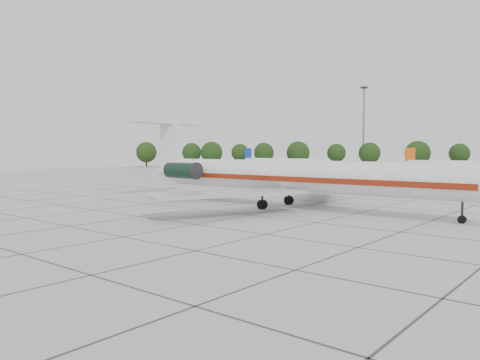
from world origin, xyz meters
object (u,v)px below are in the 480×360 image
Objects in this scene: bg_airliner_b at (285,164)px; floodlight_mast at (364,125)px; bg_airliner_c at (469,168)px; main_airliner at (281,175)px.

floodlight_mast is at bearing 53.22° from bg_airliner_b.
bg_airliner_c is (48.10, 2.04, 0.00)m from bg_airliner_b.
floodlight_mast reaches higher than main_airliner.
main_airliner is 77.80m from bg_airliner_b.
bg_airliner_b is at bearing -177.57° from bg_airliner_c.
main_airliner reaches higher than bg_airliner_b.
bg_airliner_b is 27.05m from floodlight_mast.
floodlight_mast reaches higher than bg_airliner_c.
bg_airliner_b is 1.11× the size of floodlight_mast.
bg_airliner_c is at bearing 84.75° from main_airliner.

